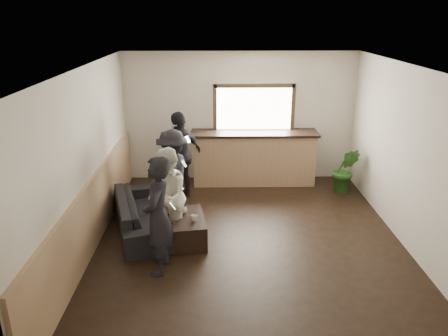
{
  "coord_description": "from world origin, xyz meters",
  "views": [
    {
      "loc": [
        -0.51,
        -6.32,
        3.55
      ],
      "look_at": [
        -0.39,
        0.4,
        1.15
      ],
      "focal_mm": 35.0,
      "sensor_mm": 36.0,
      "label": 1
    }
  ],
  "objects_px": {
    "person_b": "(167,197)",
    "person_c": "(173,173)",
    "bar_counter": "(254,154)",
    "person_a": "(158,216)",
    "cup_b": "(194,218)",
    "cup_a": "(183,210)",
    "person_d": "(181,156)",
    "sofa": "(143,213)",
    "potted_plant": "(345,170)",
    "coffee_table": "(188,229)"
  },
  "relations": [
    {
      "from": "bar_counter",
      "to": "person_a",
      "type": "xyz_separation_m",
      "value": [
        -1.64,
        -3.49,
        0.23
      ]
    },
    {
      "from": "coffee_table",
      "to": "cup_a",
      "type": "height_order",
      "value": "cup_a"
    },
    {
      "from": "cup_b",
      "to": "person_c",
      "type": "bearing_deg",
      "value": 110.11
    },
    {
      "from": "person_a",
      "to": "person_c",
      "type": "bearing_deg",
      "value": -174.69
    },
    {
      "from": "person_c",
      "to": "bar_counter",
      "type": "bearing_deg",
      "value": 149.26
    },
    {
      "from": "cup_b",
      "to": "sofa",
      "type": "bearing_deg",
      "value": 149.89
    },
    {
      "from": "cup_a",
      "to": "person_b",
      "type": "distance_m",
      "value": 0.44
    },
    {
      "from": "sofa",
      "to": "person_b",
      "type": "xyz_separation_m",
      "value": [
        0.49,
        -0.41,
        0.49
      ]
    },
    {
      "from": "person_a",
      "to": "cup_a",
      "type": "bearing_deg",
      "value": 171.7
    },
    {
      "from": "cup_b",
      "to": "person_d",
      "type": "relative_size",
      "value": 0.06
    },
    {
      "from": "bar_counter",
      "to": "person_b",
      "type": "xyz_separation_m",
      "value": [
        -1.6,
        -2.62,
        0.15
      ]
    },
    {
      "from": "cup_b",
      "to": "person_c",
      "type": "xyz_separation_m",
      "value": [
        -0.43,
        1.17,
        0.34
      ]
    },
    {
      "from": "cup_b",
      "to": "potted_plant",
      "type": "height_order",
      "value": "potted_plant"
    },
    {
      "from": "sofa",
      "to": "cup_a",
      "type": "bearing_deg",
      "value": -124.05
    },
    {
      "from": "coffee_table",
      "to": "person_b",
      "type": "xyz_separation_m",
      "value": [
        -0.31,
        -0.02,
        0.58
      ]
    },
    {
      "from": "potted_plant",
      "to": "person_a",
      "type": "bearing_deg",
      "value": -140.29
    },
    {
      "from": "bar_counter",
      "to": "person_b",
      "type": "bearing_deg",
      "value": -121.36
    },
    {
      "from": "person_c",
      "to": "cup_a",
      "type": "bearing_deg",
      "value": 30.31
    },
    {
      "from": "coffee_table",
      "to": "potted_plant",
      "type": "distance_m",
      "value": 3.74
    },
    {
      "from": "sofa",
      "to": "person_d",
      "type": "height_order",
      "value": "person_d"
    },
    {
      "from": "person_c",
      "to": "sofa",
      "type": "bearing_deg",
      "value": -21.65
    },
    {
      "from": "bar_counter",
      "to": "person_b",
      "type": "height_order",
      "value": "bar_counter"
    },
    {
      "from": "bar_counter",
      "to": "person_c",
      "type": "relative_size",
      "value": 1.68
    },
    {
      "from": "cup_a",
      "to": "person_d",
      "type": "bearing_deg",
      "value": 95.5
    },
    {
      "from": "potted_plant",
      "to": "cup_b",
      "type": "bearing_deg",
      "value": -144.73
    },
    {
      "from": "cup_a",
      "to": "person_a",
      "type": "xyz_separation_m",
      "value": [
        -0.27,
        -1.05,
        0.4
      ]
    },
    {
      "from": "bar_counter",
      "to": "person_d",
      "type": "bearing_deg",
      "value": -151.36
    },
    {
      "from": "coffee_table",
      "to": "person_b",
      "type": "height_order",
      "value": "person_b"
    },
    {
      "from": "person_d",
      "to": "person_b",
      "type": "bearing_deg",
      "value": 40.63
    },
    {
      "from": "cup_a",
      "to": "bar_counter",
      "type": "bearing_deg",
      "value": 60.82
    },
    {
      "from": "sofa",
      "to": "potted_plant",
      "type": "bearing_deg",
      "value": -83.73
    },
    {
      "from": "coffee_table",
      "to": "person_a",
      "type": "relative_size",
      "value": 0.54
    },
    {
      "from": "sofa",
      "to": "cup_b",
      "type": "distance_m",
      "value": 1.06
    },
    {
      "from": "cup_a",
      "to": "person_d",
      "type": "relative_size",
      "value": 0.07
    },
    {
      "from": "person_a",
      "to": "person_c",
      "type": "height_order",
      "value": "person_a"
    },
    {
      "from": "sofa",
      "to": "person_a",
      "type": "distance_m",
      "value": 1.47
    },
    {
      "from": "cup_a",
      "to": "cup_b",
      "type": "bearing_deg",
      "value": -57.25
    },
    {
      "from": "potted_plant",
      "to": "cup_a",
      "type": "bearing_deg",
      "value": -150.1
    },
    {
      "from": "cup_a",
      "to": "potted_plant",
      "type": "relative_size",
      "value": 0.12
    },
    {
      "from": "cup_a",
      "to": "person_c",
      "type": "bearing_deg",
      "value": 105.32
    },
    {
      "from": "cup_b",
      "to": "person_d",
      "type": "height_order",
      "value": "person_d"
    },
    {
      "from": "person_c",
      "to": "person_d",
      "type": "bearing_deg",
      "value": -171.65
    },
    {
      "from": "bar_counter",
      "to": "person_c",
      "type": "xyz_separation_m",
      "value": [
        -1.61,
        -1.57,
        0.16
      ]
    },
    {
      "from": "cup_b",
      "to": "person_a",
      "type": "distance_m",
      "value": 0.97
    },
    {
      "from": "cup_a",
      "to": "potted_plant",
      "type": "xyz_separation_m",
      "value": [
        3.22,
        1.85,
        0.02
      ]
    },
    {
      "from": "person_d",
      "to": "coffee_table",
      "type": "bearing_deg",
      "value": 50.69
    },
    {
      "from": "bar_counter",
      "to": "sofa",
      "type": "relative_size",
      "value": 1.31
    },
    {
      "from": "person_b",
      "to": "person_c",
      "type": "height_order",
      "value": "person_c"
    },
    {
      "from": "person_b",
      "to": "sofa",
      "type": "bearing_deg",
      "value": -138.06
    },
    {
      "from": "coffee_table",
      "to": "sofa",
      "type": "bearing_deg",
      "value": 153.58
    }
  ]
}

